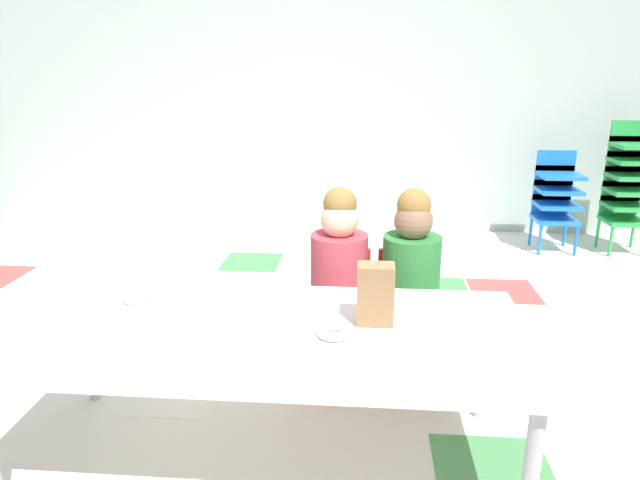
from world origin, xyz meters
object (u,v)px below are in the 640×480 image
(seated_child_near_camera, at_px, (339,267))
(paper_plate_near_edge, at_px, (138,302))
(donut_powdered_on_plate, at_px, (137,297))
(craft_table, at_px, (265,338))
(seated_child_middle_seat, at_px, (411,269))
(paper_bag_brown, at_px, (375,294))
(kid_chair_green_stack, at_px, (629,181))
(paper_plate_center_table, at_px, (251,314))
(kid_chair_blue_stack, at_px, (556,195))
(donut_powdered_loose, at_px, (334,332))

(seated_child_near_camera, height_order, paper_plate_near_edge, seated_child_near_camera)
(seated_child_near_camera, bearing_deg, donut_powdered_on_plate, -149.13)
(craft_table, xyz_separation_m, seated_child_middle_seat, (0.56, 0.63, 0.05))
(seated_child_middle_seat, relative_size, paper_bag_brown, 4.17)
(seated_child_middle_seat, relative_size, paper_plate_near_edge, 5.10)
(paper_bag_brown, relative_size, donut_powdered_on_plate, 1.96)
(kid_chair_green_stack, relative_size, paper_bag_brown, 4.73)
(seated_child_near_camera, relative_size, donut_powdered_on_plate, 8.17)
(donut_powdered_on_plate, bearing_deg, seated_child_near_camera, 30.87)
(paper_bag_brown, bearing_deg, paper_plate_center_table, 176.56)
(seated_child_near_camera, distance_m, kid_chair_green_stack, 3.06)
(kid_chair_green_stack, bearing_deg, paper_plate_center_table, -133.14)
(seated_child_middle_seat, height_order, kid_chair_blue_stack, seated_child_middle_seat)
(seated_child_near_camera, xyz_separation_m, paper_plate_near_edge, (-0.76, -0.46, -0.00))
(kid_chair_blue_stack, relative_size, donut_powdered_loose, 6.68)
(kid_chair_blue_stack, bearing_deg, paper_plate_near_edge, -133.05)
(paper_plate_near_edge, relative_size, paper_plate_center_table, 1.00)
(craft_table, xyz_separation_m, kid_chair_blue_stack, (1.88, 2.76, -0.05))
(seated_child_near_camera, relative_size, paper_plate_center_table, 5.10)
(kid_chair_green_stack, distance_m, paper_bag_brown, 3.38)
(seated_child_middle_seat, distance_m, paper_plate_near_edge, 1.18)
(paper_plate_near_edge, distance_m, donut_powdered_on_plate, 0.02)
(paper_plate_center_table, bearing_deg, craft_table, -54.49)
(paper_bag_brown, relative_size, paper_plate_center_table, 1.22)
(kid_chair_blue_stack, bearing_deg, donut_powdered_loose, -120.26)
(donut_powdered_loose, bearing_deg, paper_plate_center_table, 155.51)
(seated_child_near_camera, relative_size, donut_powdered_loose, 7.67)
(craft_table, distance_m, paper_bag_brown, 0.42)
(seated_child_middle_seat, height_order, paper_plate_center_table, seated_child_middle_seat)
(seated_child_middle_seat, height_order, paper_plate_near_edge, seated_child_middle_seat)
(paper_plate_center_table, bearing_deg, seated_child_near_camera, 60.65)
(kid_chair_blue_stack, bearing_deg, seated_child_near_camera, -127.80)
(seated_child_near_camera, height_order, kid_chair_blue_stack, seated_child_near_camera)
(seated_child_near_camera, bearing_deg, paper_plate_near_edge, -149.13)
(craft_table, bearing_deg, seated_child_near_camera, 69.87)
(seated_child_middle_seat, xyz_separation_m, donut_powdered_on_plate, (-1.09, -0.46, 0.02))
(seated_child_near_camera, height_order, seated_child_middle_seat, same)
(seated_child_near_camera, relative_size, kid_chair_blue_stack, 1.15)
(craft_table, height_order, kid_chair_green_stack, kid_chair_green_stack)
(seated_child_middle_seat, height_order, kid_chair_green_stack, kid_chair_green_stack)
(craft_table, distance_m, paper_plate_center_table, 0.13)
(kid_chair_blue_stack, bearing_deg, donut_powdered_on_plate, -133.05)
(craft_table, relative_size, seated_child_middle_seat, 2.02)
(paper_plate_center_table, bearing_deg, seated_child_middle_seat, 40.55)
(paper_bag_brown, xyz_separation_m, paper_plate_near_edge, (-0.92, 0.11, -0.11))
(paper_bag_brown, height_order, donut_powdered_loose, paper_bag_brown)
(paper_plate_center_table, bearing_deg, paper_bag_brown, -3.44)
(craft_table, distance_m, paper_plate_near_edge, 0.56)
(seated_child_near_camera, bearing_deg, kid_chair_blue_stack, 52.20)
(craft_table, distance_m, seated_child_middle_seat, 0.84)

